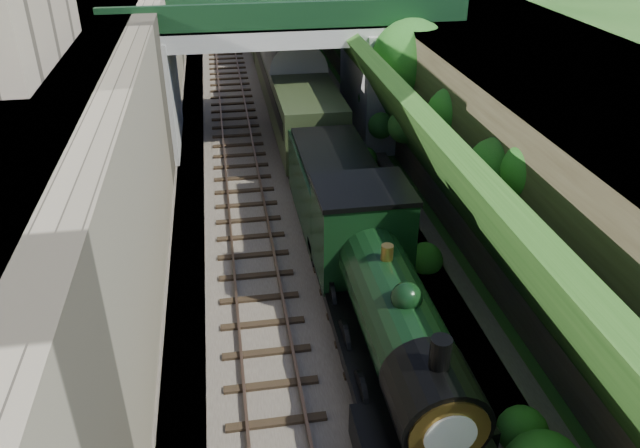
# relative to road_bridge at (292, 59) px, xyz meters

# --- Properties ---
(trackbed) EXTENTS (10.00, 90.00, 0.20)m
(trackbed) POSITION_rel_road_bridge_xyz_m (-0.94, -4.00, -3.98)
(trackbed) COLOR #473F38
(trackbed) RESTS_ON ground
(retaining_wall) EXTENTS (1.00, 90.00, 7.00)m
(retaining_wall) POSITION_rel_road_bridge_xyz_m (-6.44, -4.00, -0.58)
(retaining_wall) COLOR #756B56
(retaining_wall) RESTS_ON ground
(street_plateau_left) EXTENTS (6.00, 90.00, 7.00)m
(street_plateau_left) POSITION_rel_road_bridge_xyz_m (-9.94, -4.00, -0.58)
(street_plateau_left) COLOR #262628
(street_plateau_left) RESTS_ON ground
(street_plateau_right) EXTENTS (8.00, 90.00, 6.25)m
(street_plateau_right) POSITION_rel_road_bridge_xyz_m (8.56, -4.00, -0.95)
(street_plateau_right) COLOR #262628
(street_plateau_right) RESTS_ON ground
(embankment_slope) EXTENTS (4.66, 90.00, 6.36)m
(embankment_slope) POSITION_rel_road_bridge_xyz_m (4.12, -4.53, -1.21)
(embankment_slope) COLOR #1E4714
(embankment_slope) RESTS_ON ground
(track_left) EXTENTS (2.50, 90.00, 0.20)m
(track_left) POSITION_rel_road_bridge_xyz_m (-2.94, -4.00, -3.83)
(track_left) COLOR black
(track_left) RESTS_ON trackbed
(track_right) EXTENTS (2.50, 90.00, 0.20)m
(track_right) POSITION_rel_road_bridge_xyz_m (0.26, -4.00, -3.83)
(track_right) COLOR black
(track_right) RESTS_ON trackbed
(road_bridge) EXTENTS (16.00, 6.40, 7.25)m
(road_bridge) POSITION_rel_road_bridge_xyz_m (0.00, 0.00, 0.00)
(road_bridge) COLOR gray
(road_bridge) RESTS_ON ground
(tree) EXTENTS (3.60, 3.80, 6.60)m
(tree) POSITION_rel_road_bridge_xyz_m (4.97, -3.61, 0.57)
(tree) COLOR black
(tree) RESTS_ON ground
(locomotive) EXTENTS (3.10, 10.23, 3.83)m
(locomotive) POSITION_rel_road_bridge_xyz_m (0.26, -17.39, -2.18)
(locomotive) COLOR black
(locomotive) RESTS_ON trackbed
(tender) EXTENTS (2.70, 6.00, 3.05)m
(tender) POSITION_rel_road_bridge_xyz_m (0.26, -10.02, -2.46)
(tender) COLOR black
(tender) RESTS_ON trackbed
(coach_front) EXTENTS (2.90, 18.00, 3.70)m
(coach_front) POSITION_rel_road_bridge_xyz_m (0.26, 2.58, -2.03)
(coach_front) COLOR black
(coach_front) RESTS_ON trackbed
(coach_middle) EXTENTS (2.90, 18.00, 3.70)m
(coach_middle) POSITION_rel_road_bridge_xyz_m (0.26, 21.38, -2.03)
(coach_middle) COLOR black
(coach_middle) RESTS_ON trackbed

